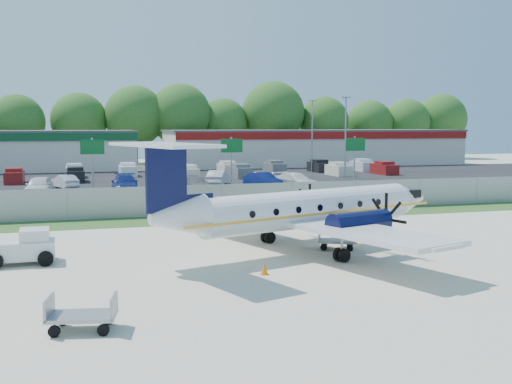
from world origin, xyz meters
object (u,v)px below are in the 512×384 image
object	(u,v)px
aircraft	(304,209)
baggage_cart_near	(82,315)
baggage_cart_far	(337,240)
pushback_tug	(25,247)

from	to	relation	value
aircraft	baggage_cart_near	distance (m)	13.97
baggage_cart_far	aircraft	bearing A→B (deg)	-178.35
aircraft	baggage_cart_far	xyz separation A→B (m)	(1.73, 0.05, -1.60)
aircraft	baggage_cart_far	size ratio (longest dim) A/B	8.34
pushback_tug	baggage_cart_near	bearing A→B (deg)	-78.28
aircraft	baggage_cart_far	world-z (taller)	aircraft
pushback_tug	baggage_cart_far	world-z (taller)	pushback_tug
pushback_tug	baggage_cart_far	distance (m)	14.30
aircraft	pushback_tug	world-z (taller)	aircraft
pushback_tug	baggage_cart_near	xyz separation A→B (m)	(2.11, -10.19, -0.24)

